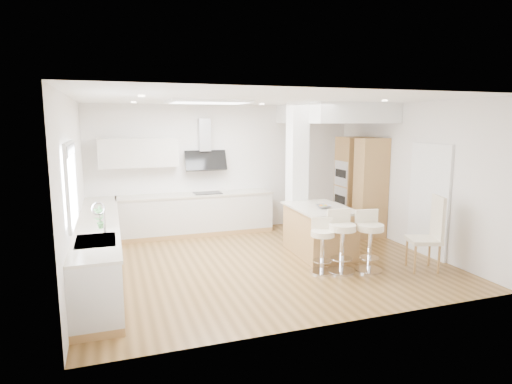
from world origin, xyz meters
name	(u,v)px	position (x,y,z in m)	size (l,w,h in m)	color
ground	(263,261)	(0.00, 0.00, 0.00)	(6.00, 6.00, 0.00)	olive
ceiling	(263,261)	(0.00, 0.00, 0.00)	(6.00, 5.00, 0.02)	white
wall_back	(226,168)	(0.00, 2.50, 1.40)	(6.00, 0.04, 2.80)	white
wall_left	(74,192)	(-3.00, 0.00, 1.40)	(0.04, 5.00, 2.80)	white
wall_right	(409,176)	(3.00, 0.00, 1.40)	(0.04, 5.00, 2.80)	white
skylight	(209,102)	(-0.79, 0.60, 2.77)	(4.10, 2.10, 0.06)	white
window_left	(71,180)	(-2.96, -0.90, 1.69)	(0.06, 1.28, 1.07)	white
doorway_right	(429,202)	(2.97, -0.60, 1.00)	(0.05, 1.00, 2.10)	#423934
counter_left	(99,247)	(-2.70, 0.23, 0.46)	(0.63, 4.50, 1.35)	tan
counter_back	(189,203)	(-0.91, 2.22, 0.70)	(3.62, 0.63, 2.50)	tan
pillar	(297,174)	(1.05, 0.95, 1.40)	(0.35, 0.35, 2.80)	white
soffit	(334,114)	(2.10, 1.40, 2.60)	(1.78, 2.20, 0.40)	white
oven_column	(359,186)	(2.68, 1.23, 1.05)	(0.63, 1.21, 2.10)	tan
peninsula	(319,230)	(1.13, 0.09, 0.45)	(1.00, 1.48, 0.96)	tan
bar_stool_a	(322,242)	(0.72, -0.81, 0.50)	(0.52, 0.52, 0.89)	silver
bar_stool_b	(342,238)	(1.03, -0.89, 0.57)	(0.51, 0.51, 1.02)	silver
bar_stool_c	(369,237)	(1.49, -0.99, 0.56)	(0.51, 0.51, 1.00)	silver
dining_chair	(431,231)	(2.46, -1.28, 0.66)	(0.61, 0.61, 1.24)	#F1E3C4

